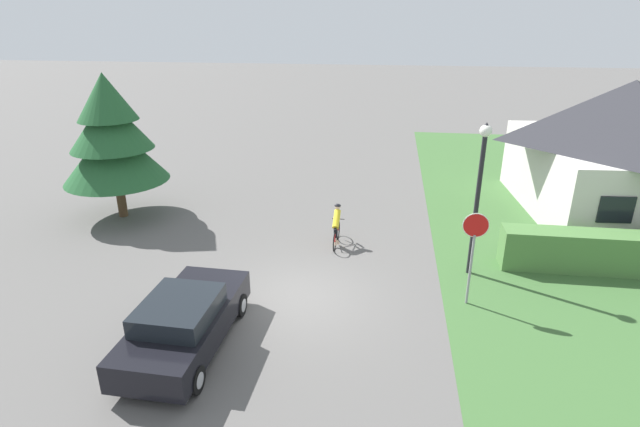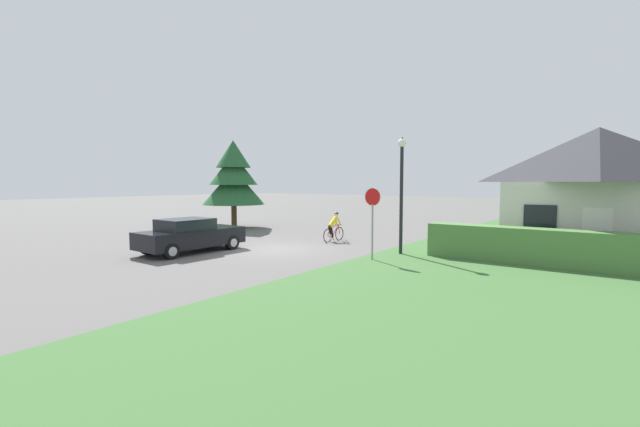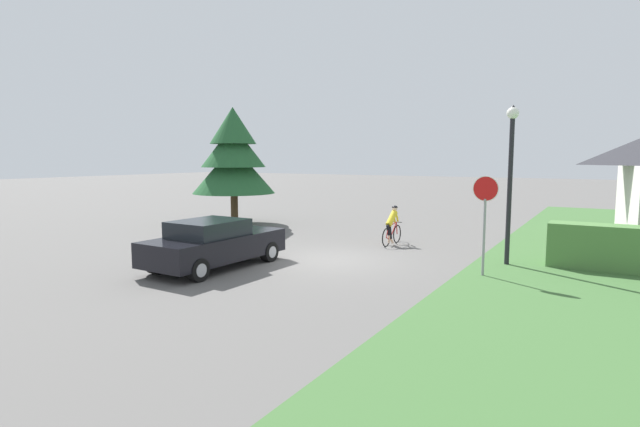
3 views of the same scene
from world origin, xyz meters
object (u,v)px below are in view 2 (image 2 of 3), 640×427
Objects in this scene: sedan_left_lane at (190,235)px; street_lamp at (402,179)px; cottage_house at (597,186)px; cyclist at (334,227)px; stop_sign at (373,209)px; conifer_tall_near at (234,177)px.

sedan_left_lane is 0.94× the size of street_lamp.
cottage_house reaches higher than sedan_left_lane.
sedan_left_lane is 2.62× the size of cyclist.
stop_sign is 0.49× the size of conifer_tall_near.
cyclist is 0.62× the size of stop_sign.
sedan_left_lane is at bearing -146.68° from street_lamp.
stop_sign is (6.87, 2.91, 1.18)m from sedan_left_lane.
stop_sign is at bearing -20.67° from conifer_tall_near.
conifer_tall_near is (-12.57, 4.74, 1.33)m from stop_sign.
street_lamp is (7.17, 4.71, 2.30)m from sedan_left_lane.
cottage_house is 3.33× the size of stop_sign.
street_lamp is (0.29, 1.81, 1.12)m from stop_sign.
sedan_left_lane is 9.86m from conifer_tall_near.
cottage_house is 1.62× the size of conifer_tall_near.
sedan_left_lane is 6.83m from cyclist.
conifer_tall_near is (-19.08, -3.03, 0.50)m from cottage_house.
cyclist is 5.05m from street_lamp.
sedan_left_lane is at bearing 24.88° from stop_sign.
cottage_house reaches higher than stop_sign.
conifer_tall_near is (-8.62, 1.48, 2.51)m from cyclist.
street_lamp is at bearing -54.77° from sedan_left_lane.
cottage_house is 5.33× the size of cyclist.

